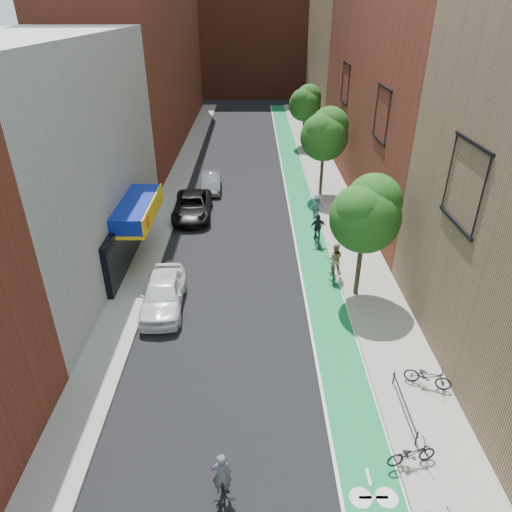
{
  "coord_description": "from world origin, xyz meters",
  "views": [
    {
      "loc": [
        0.35,
        -9.54,
        13.2
      ],
      "look_at": [
        0.49,
        11.54,
        1.5
      ],
      "focal_mm": 32.0,
      "sensor_mm": 36.0,
      "label": 1
    }
  ],
  "objects_px": {
    "parked_car_white": "(163,293)",
    "cyclist_lead": "(222,487)",
    "cyclist_lane_near": "(334,264)",
    "cyclist_lane_mid": "(318,233)",
    "parked_car_silver": "(211,182)",
    "parked_car_black": "(192,206)",
    "cyclist_lane_far": "(317,210)"
  },
  "relations": [
    {
      "from": "parked_car_white",
      "to": "cyclist_lead",
      "type": "xyz_separation_m",
      "value": [
        3.46,
        -10.1,
        -0.17
      ]
    },
    {
      "from": "parked_car_white",
      "to": "cyclist_lane_near",
      "type": "distance_m",
      "value": 9.13
    },
    {
      "from": "parked_car_white",
      "to": "cyclist_lane_mid",
      "type": "xyz_separation_m",
      "value": [
        8.38,
        6.64,
        -0.04
      ]
    },
    {
      "from": "parked_car_white",
      "to": "cyclist_lead",
      "type": "distance_m",
      "value": 10.68
    },
    {
      "from": "parked_car_white",
      "to": "parked_car_silver",
      "type": "xyz_separation_m",
      "value": [
        1.06,
        16.19,
        -0.14
      ]
    },
    {
      "from": "parked_car_black",
      "to": "parked_car_silver",
      "type": "distance_m",
      "value": 5.2
    },
    {
      "from": "cyclist_lead",
      "to": "cyclist_lane_far",
      "type": "height_order",
      "value": "cyclist_lead"
    },
    {
      "from": "cyclist_lane_near",
      "to": "cyclist_lane_mid",
      "type": "height_order",
      "value": "cyclist_lane_near"
    },
    {
      "from": "cyclist_lane_far",
      "to": "cyclist_lane_mid",
      "type": "bearing_deg",
      "value": 75.82
    },
    {
      "from": "parked_car_white",
      "to": "parked_car_black",
      "type": "bearing_deg",
      "value": 86.73
    },
    {
      "from": "parked_car_white",
      "to": "cyclist_lane_mid",
      "type": "relative_size",
      "value": 2.38
    },
    {
      "from": "parked_car_silver",
      "to": "cyclist_lane_mid",
      "type": "bearing_deg",
      "value": -55.69
    },
    {
      "from": "parked_car_black",
      "to": "cyclist_lane_mid",
      "type": "xyz_separation_m",
      "value": [
        8.24,
        -4.43,
        0.01
      ]
    },
    {
      "from": "parked_car_white",
      "to": "parked_car_silver",
      "type": "bearing_deg",
      "value": 83.74
    },
    {
      "from": "cyclist_lane_mid",
      "to": "cyclist_lane_far",
      "type": "relative_size",
      "value": 1.06
    },
    {
      "from": "cyclist_lane_far",
      "to": "parked_car_white",
      "type": "bearing_deg",
      "value": 41.13
    },
    {
      "from": "parked_car_black",
      "to": "cyclist_lead",
      "type": "bearing_deg",
      "value": -83.17
    },
    {
      "from": "parked_car_silver",
      "to": "cyclist_lane_near",
      "type": "height_order",
      "value": "cyclist_lane_near"
    },
    {
      "from": "parked_car_black",
      "to": "cyclist_lane_near",
      "type": "xyz_separation_m",
      "value": [
        8.61,
        -8.5,
        0.21
      ]
    },
    {
      "from": "parked_car_white",
      "to": "parked_car_black",
      "type": "xyz_separation_m",
      "value": [
        0.14,
        11.07,
        -0.05
      ]
    },
    {
      "from": "parked_car_black",
      "to": "cyclist_lane_mid",
      "type": "relative_size",
      "value": 2.72
    },
    {
      "from": "parked_car_silver",
      "to": "cyclist_lane_near",
      "type": "bearing_deg",
      "value": -63.71
    },
    {
      "from": "parked_car_white",
      "to": "cyclist_lead",
      "type": "height_order",
      "value": "cyclist_lead"
    },
    {
      "from": "parked_car_silver",
      "to": "cyclist_lead",
      "type": "xyz_separation_m",
      "value": [
        2.4,
        -26.29,
        -0.03
      ]
    },
    {
      "from": "parked_car_black",
      "to": "cyclist_lead",
      "type": "distance_m",
      "value": 21.43
    },
    {
      "from": "cyclist_lane_near",
      "to": "cyclist_lane_far",
      "type": "xyz_separation_m",
      "value": [
        0.0,
        7.58,
        -0.14
      ]
    },
    {
      "from": "parked_car_white",
      "to": "cyclist_lane_near",
      "type": "xyz_separation_m",
      "value": [
        8.76,
        2.57,
        0.15
      ]
    },
    {
      "from": "parked_car_white",
      "to": "cyclist_lane_mid",
      "type": "distance_m",
      "value": 10.69
    },
    {
      "from": "parked_car_white",
      "to": "cyclist_lane_near",
      "type": "bearing_deg",
      "value": 13.81
    },
    {
      "from": "cyclist_lane_near",
      "to": "cyclist_lane_mid",
      "type": "xyz_separation_m",
      "value": [
        -0.38,
        4.07,
        -0.19
      ]
    },
    {
      "from": "parked_car_black",
      "to": "cyclist_lane_far",
      "type": "distance_m",
      "value": 8.66
    },
    {
      "from": "cyclist_lead",
      "to": "parked_car_black",
      "type": "bearing_deg",
      "value": -86.99
    }
  ]
}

